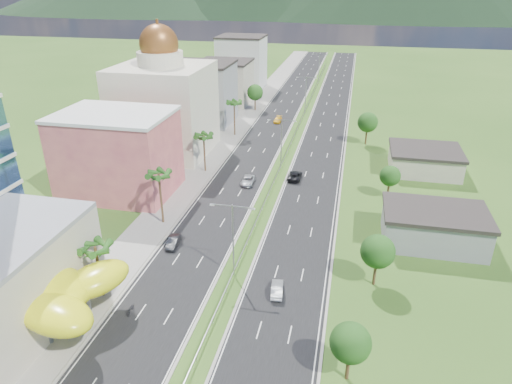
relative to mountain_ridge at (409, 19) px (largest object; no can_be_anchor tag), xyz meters
The scene contains 33 objects.
ground 453.98m from the mountain_ridge, 97.59° to the right, with size 500.00×500.00×0.00m, color #2D5119.
road_left 366.27m from the mountain_ridge, 100.62° to the right, with size 11.00×260.00×0.04m, color black.
road_right 363.81m from the mountain_ridge, 98.30° to the right, with size 11.00×260.00×0.04m, color black.
sidewalk_left 368.14m from the mountain_ridge, 102.07° to the right, with size 7.00×260.00×0.12m, color gray.
median_guardrail 382.74m from the mountain_ridge, 99.02° to the right, with size 0.10×216.06×0.76m.
streetlight_median_b 444.12m from the mountain_ridge, 97.77° to the right, with size 6.04×0.25×11.00m.
streetlight_median_c 404.53m from the mountain_ridge, 98.53° to the right, with size 6.04×0.25×11.00m.
streetlight_median_d 360.10m from the mountain_ridge, 99.59° to the right, with size 6.04×0.25×11.00m.
streetlight_median_e 315.83m from the mountain_ridge, 100.95° to the right, with size 6.04×0.25×11.00m.
lime_canopy 461.02m from the mountain_ridge, 99.99° to the right, with size 18.00×15.00×7.40m.
pink_shophouse 427.23m from the mountain_ridge, 101.89° to the right, with size 20.00×15.00×15.00m, color #B54A58.
domed_building 404.84m from the mountain_ridge, 102.56° to the right, with size 20.00×20.00×28.70m.
midrise_grey 380.17m from the mountain_ridge, 103.23° to the right, with size 16.00×15.00×16.00m, color gray.
midrise_beige 358.77m from the mountain_ridge, 104.04° to the right, with size 16.00×15.00×13.00m, color #B5AB95.
midrise_white 336.56m from the mountain_ridge, 104.99° to the right, with size 16.00×15.00×18.00m, color silver.
shed_near 426.21m from the mountain_ridge, 94.31° to the right, with size 15.00×10.00×5.00m, color gray.
shed_far 396.14m from the mountain_ridge, 94.34° to the right, with size 14.00×12.00×4.40m, color #B5AB95.
palm_tree_b 454.37m from the mountain_ridge, 99.57° to the right, with size 3.60×3.60×8.10m.
palm_tree_c 434.69m from the mountain_ridge, 100.00° to the right, with size 3.60×3.60×9.60m.
palm_tree_d 412.05m from the mountain_ridge, 100.56° to the right, with size 3.60×3.60×8.60m.
palm_tree_e 387.52m from the mountain_ridge, 101.24° to the right, with size 3.60×3.60×9.40m.
leafy_tree_lfar 362.98m from the mountain_ridge, 102.01° to the right, with size 4.90×4.90×8.05m.
leafy_tree_ra 457.15m from the mountain_ridge, 95.52° to the right, with size 4.20×4.20×6.90m.
leafy_tree_rb 439.95m from the mountain_ridge, 95.35° to the right, with size 4.55×4.55×7.47m.
leafy_tree_rc 411.78m from the mountain_ridge, 95.30° to the right, with size 3.85×3.85×6.33m.
leafy_tree_rd 382.35m from the mountain_ridge, 96.31° to the right, with size 4.90×4.90×8.05m.
mountain_ridge is the anchor object (origin of this frame).
car_dark_left 440.38m from the mountain_ridge, 99.29° to the right, with size 1.46×4.19×1.38m, color black.
car_silver_mid_left 414.65m from the mountain_ridge, 99.03° to the right, with size 2.32×5.03×1.40m, color #A6A9AD.
car_yellow_far_left 372.04m from the mountain_ridge, 100.28° to the right, with size 1.93×4.74×1.38m, color yellow.
car_silver_right 445.99m from the mountain_ridge, 96.88° to the right, with size 1.47×4.22×1.39m, color #A8ABB0.
car_dark_far_right 409.07m from the mountain_ridge, 97.90° to the right, with size 2.44×5.30×1.47m, color black.
motorcycle 455.79m from the mountain_ridge, 98.89° to the right, with size 0.60×1.99×1.28m, color black.
Camera 1 is at (14.09, -40.66, 37.73)m, focal length 32.00 mm.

